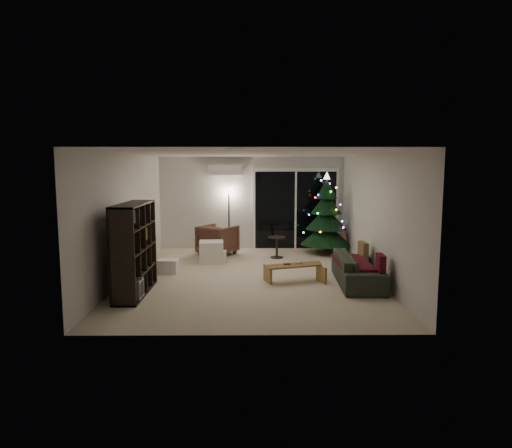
{
  "coord_description": "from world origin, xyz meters",
  "views": [
    {
      "loc": [
        0.03,
        -9.13,
        2.27
      ],
      "look_at": [
        0.1,
        0.3,
        1.05
      ],
      "focal_mm": 32.0,
      "sensor_mm": 36.0,
      "label": 1
    }
  ],
  "objects_px": {
    "media_cabinet": "(137,263)",
    "armchair": "(218,240)",
    "sofa": "(358,269)",
    "christmas_tree": "(326,213)",
    "coffee_table": "(294,273)",
    "bookshelf": "(123,249)"
  },
  "relations": [
    {
      "from": "media_cabinet",
      "to": "armchair",
      "type": "xyz_separation_m",
      "value": [
        1.39,
        2.63,
        0.03
      ]
    },
    {
      "from": "sofa",
      "to": "armchair",
      "type": "bearing_deg",
      "value": 47.64
    },
    {
      "from": "christmas_tree",
      "to": "coffee_table",
      "type": "bearing_deg",
      "value": -110.1
    },
    {
      "from": "christmas_tree",
      "to": "bookshelf",
      "type": "bearing_deg",
      "value": -138.3
    },
    {
      "from": "bookshelf",
      "to": "media_cabinet",
      "type": "bearing_deg",
      "value": 107.3
    },
    {
      "from": "coffee_table",
      "to": "bookshelf",
      "type": "bearing_deg",
      "value": 175.53
    },
    {
      "from": "bookshelf",
      "to": "media_cabinet",
      "type": "xyz_separation_m",
      "value": [
        0.0,
        0.94,
        -0.45
      ]
    },
    {
      "from": "christmas_tree",
      "to": "sofa",
      "type": "bearing_deg",
      "value": -87.55
    },
    {
      "from": "media_cabinet",
      "to": "bookshelf",
      "type": "bearing_deg",
      "value": -87.25
    },
    {
      "from": "armchair",
      "to": "coffee_table",
      "type": "relative_size",
      "value": 0.76
    },
    {
      "from": "bookshelf",
      "to": "armchair",
      "type": "relative_size",
      "value": 1.92
    },
    {
      "from": "media_cabinet",
      "to": "christmas_tree",
      "type": "relative_size",
      "value": 0.54
    },
    {
      "from": "sofa",
      "to": "coffee_table",
      "type": "relative_size",
      "value": 1.76
    },
    {
      "from": "media_cabinet",
      "to": "christmas_tree",
      "type": "bearing_deg",
      "value": 36.4
    },
    {
      "from": "media_cabinet",
      "to": "armchair",
      "type": "height_order",
      "value": "armchair"
    },
    {
      "from": "media_cabinet",
      "to": "armchair",
      "type": "relative_size",
      "value": 1.36
    },
    {
      "from": "coffee_table",
      "to": "christmas_tree",
      "type": "bearing_deg",
      "value": 51.24
    },
    {
      "from": "sofa",
      "to": "christmas_tree",
      "type": "xyz_separation_m",
      "value": [
        -0.13,
        3.07,
        0.76
      ]
    },
    {
      "from": "bookshelf",
      "to": "christmas_tree",
      "type": "bearing_deg",
      "value": 59.0
    },
    {
      "from": "bookshelf",
      "to": "coffee_table",
      "type": "height_order",
      "value": "bookshelf"
    },
    {
      "from": "bookshelf",
      "to": "christmas_tree",
      "type": "relative_size",
      "value": 0.77
    },
    {
      "from": "christmas_tree",
      "to": "media_cabinet",
      "type": "bearing_deg",
      "value": -146.35
    }
  ]
}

